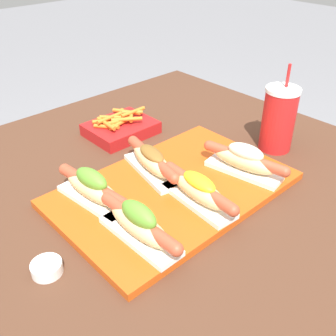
{
  "coord_description": "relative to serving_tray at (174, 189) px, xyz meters",
  "views": [
    {
      "loc": [
        -0.56,
        -0.61,
        1.24
      ],
      "look_at": [
        -0.05,
        -0.06,
        0.76
      ],
      "focal_mm": 42.0,
      "sensor_mm": 36.0,
      "label": 1
    }
  ],
  "objects": [
    {
      "name": "hot_dog_0",
      "position": [
        -0.17,
        -0.08,
        0.04
      ],
      "size": [
        0.06,
        0.23,
        0.08
      ],
      "color": "white",
      "rests_on": "serving_tray"
    },
    {
      "name": "hot_dog_3",
      "position": [
        -0.17,
        0.07,
        0.04
      ],
      "size": [
        0.08,
        0.22,
        0.08
      ],
      "color": "white",
      "rests_on": "serving_tray"
    },
    {
      "name": "hot_dog_4",
      "position": [
        0.0,
        0.08,
        0.04
      ],
      "size": [
        0.1,
        0.22,
        0.06
      ],
      "color": "white",
      "rests_on": "serving_tray"
    },
    {
      "name": "drink_cup",
      "position": [
        0.35,
        -0.04,
        0.08
      ],
      "size": [
        0.09,
        0.09,
        0.23
      ],
      "color": "red",
      "rests_on": "patio_table"
    },
    {
      "name": "patio_table",
      "position": [
        0.05,
        0.08,
        -0.36
      ],
      "size": [
        1.09,
        1.07,
        0.7
      ],
      "color": "#4C2D1E",
      "rests_on": "ground_plane"
    },
    {
      "name": "hot_dog_1",
      "position": [
        -0.0,
        -0.08,
        0.04
      ],
      "size": [
        0.07,
        0.22,
        0.07
      ],
      "color": "white",
      "rests_on": "serving_tray"
    },
    {
      "name": "serving_tray",
      "position": [
        0.0,
        0.0,
        0.0
      ],
      "size": [
        0.54,
        0.35,
        0.02
      ],
      "color": "#CC4C14",
      "rests_on": "patio_table"
    },
    {
      "name": "hot_dog_2",
      "position": [
        0.16,
        -0.07,
        0.04
      ],
      "size": [
        0.09,
        0.22,
        0.08
      ],
      "color": "white",
      "rests_on": "serving_tray"
    },
    {
      "name": "fries_basket",
      "position": [
        0.09,
        0.32,
        0.01
      ],
      "size": [
        0.19,
        0.15,
        0.06
      ],
      "color": "#B21919",
      "rests_on": "patio_table"
    },
    {
      "name": "sauce_bowl",
      "position": [
        -0.33,
        -0.02,
        0.0
      ],
      "size": [
        0.06,
        0.06,
        0.02
      ],
      "color": "white",
      "rests_on": "patio_table"
    }
  ]
}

